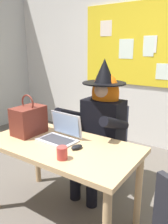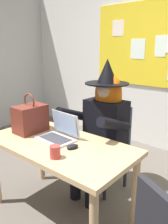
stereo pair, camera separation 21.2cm
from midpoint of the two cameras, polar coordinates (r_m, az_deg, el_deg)
ground_plane at (r=2.26m, az=-2.74°, el=-26.16°), size 24.00×24.00×0.00m
desk_main at (r=2.02m, az=-3.19°, el=-10.20°), size 1.34×0.72×0.72m
chair_at_desk at (r=2.55m, az=8.67°, el=-7.26°), size 0.46×0.46×0.92m
person_costumed at (r=2.36m, az=7.20°, el=-1.91°), size 0.60×0.69×1.41m
laptop at (r=2.05m, az=-3.21°, el=-5.31°), size 0.35×0.26×0.23m
computer_mouse at (r=1.86m, az=0.38°, el=-8.66°), size 0.09×0.12×0.03m
handbag at (r=2.22m, az=-10.58°, el=-1.60°), size 0.20×0.30×0.38m
coffee_mug at (r=1.71m, az=-3.64°, el=-9.94°), size 0.08×0.08×0.09m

